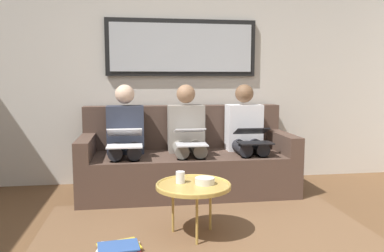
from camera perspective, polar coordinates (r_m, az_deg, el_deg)
The scene contains 14 objects.
wall_rear at distance 4.51m, azimuth -1.67°, elevation 8.33°, with size 6.00×0.12×2.60m, color beige.
area_rug at distance 3.02m, azimuth 2.42°, elevation -16.18°, with size 2.60×1.80×0.01m, color brown.
couch at distance 4.13m, azimuth -0.84°, elevation -5.36°, with size 2.20×0.90×0.90m.
framed_mirror at distance 4.43m, azimuth -1.53°, elevation 11.59°, with size 1.71×0.05×0.64m.
coffee_table at distance 2.92m, azimuth 0.21°, elevation -8.95°, with size 0.57×0.57×0.41m.
cup at distance 2.95m, azimuth -1.76°, elevation -7.64°, with size 0.07×0.07×0.09m, color silver.
bowl at distance 2.92m, azimuth 1.91°, elevation -8.18°, with size 0.15×0.15×0.05m, color beige.
person_left at distance 4.14m, azimuth 8.10°, elevation -1.21°, with size 0.38×0.58×1.14m.
laptop_black at distance 3.91m, azimuth 9.10°, elevation -1.51°, with size 0.34×0.34×0.15m.
person_middle at distance 4.01m, azimuth -0.72°, elevation -1.41°, with size 0.38×0.58×1.14m.
laptop_silver at distance 3.77m, azimuth -0.24°, elevation -1.57°, with size 0.30×0.37×0.16m.
person_right at distance 3.97m, azimuth -9.91°, elevation -1.58°, with size 0.38×0.58×1.14m.
laptop_white at distance 3.74m, azimuth -10.01°, elevation -1.81°, with size 0.33×0.38×0.17m.
magazine_stack at distance 2.84m, azimuth -10.85°, elevation -17.41°, with size 0.33×0.28×0.04m.
Camera 1 is at (0.52, 1.88, 1.19)m, focal length 35.76 mm.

